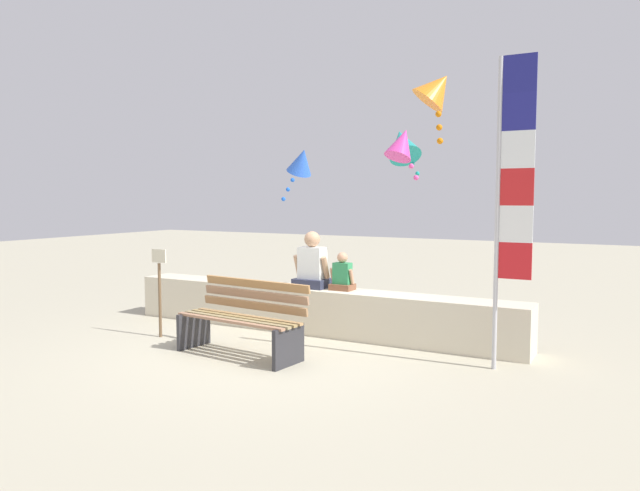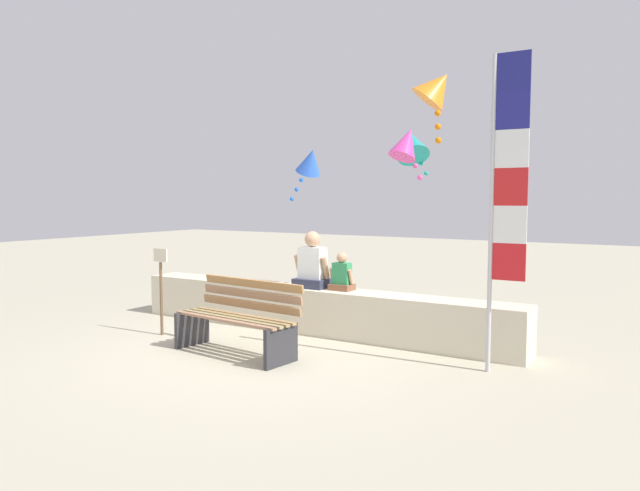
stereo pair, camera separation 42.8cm
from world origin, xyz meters
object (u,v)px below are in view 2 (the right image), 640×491
person_child (342,275)px  kite_blue (310,162)px  kite_orange (437,88)px  kite_teal (411,143)px  kite_magenta (406,143)px  flag_banner (503,187)px  sign_post (161,284)px  person_adult (313,266)px  park_bench (239,319)px

person_child → kite_blue: size_ratio=0.48×
person_child → kite_orange: bearing=22.4°
person_child → kite_orange: kite_orange is taller
kite_teal → kite_magenta: bearing=-69.5°
flag_banner → sign_post: size_ratio=2.83×
kite_orange → kite_blue: bearing=146.8°
kite_blue → person_child: bearing=-50.4°
sign_post → person_child: bearing=31.2°
flag_banner → person_adult: bearing=166.6°
kite_magenta → kite_teal: 1.60m
park_bench → person_child: bearing=68.2°
flag_banner → kite_teal: (-2.64, 3.76, 0.86)m
kite_magenta → sign_post: bearing=-129.1°
flag_banner → kite_magenta: flag_banner is taller
kite_magenta → sign_post: 4.23m
flag_banner → kite_blue: flag_banner is taller
kite_magenta → kite_blue: size_ratio=0.82×
person_child → kite_blue: 3.86m
kite_blue → sign_post: kite_blue is taller
person_adult → sign_post: person_adult is taller
kite_magenta → kite_teal: (-0.56, 1.49, 0.14)m
flag_banner → kite_teal: size_ratio=3.38×
kite_magenta → kite_blue: kite_magenta is taller
kite_blue → kite_orange: 4.06m
person_child → kite_blue: kite_blue is taller
flag_banner → kite_magenta: (-2.08, 2.27, 0.72)m
person_child → kite_blue: bearing=129.6°
sign_post → person_adult: bearing=38.0°
kite_teal → kite_blue: size_ratio=0.93×
park_bench → flag_banner: (2.92, 0.82, 1.58)m
person_child → kite_magenta: 2.50m
park_bench → flag_banner: size_ratio=0.50×
park_bench → kite_teal: (0.27, 4.58, 2.44)m
person_adult → kite_magenta: (0.71, 1.61, 1.79)m
person_child → kite_teal: size_ratio=0.52×
person_adult → kite_orange: kite_orange is taller
person_adult → kite_blue: 3.56m
kite_magenta → kite_blue: (-2.43, 1.05, -0.16)m
kite_blue → sign_post: 4.35m
person_adult → person_child: (0.47, 0.00, -0.11)m
sign_post → kite_orange: bearing=28.3°
kite_blue → flag_banner: bearing=-36.3°
kite_magenta → person_adult: bearing=-113.8°
person_adult → park_bench: bearing=-94.7°
person_adult → sign_post: (-1.64, -1.28, -0.22)m
kite_magenta → kite_orange: 1.57m
person_adult → kite_magenta: 2.51m
person_child → kite_magenta: bearing=81.7°
sign_post → kite_magenta: bearing=50.9°
kite_blue → kite_orange: kite_orange is taller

